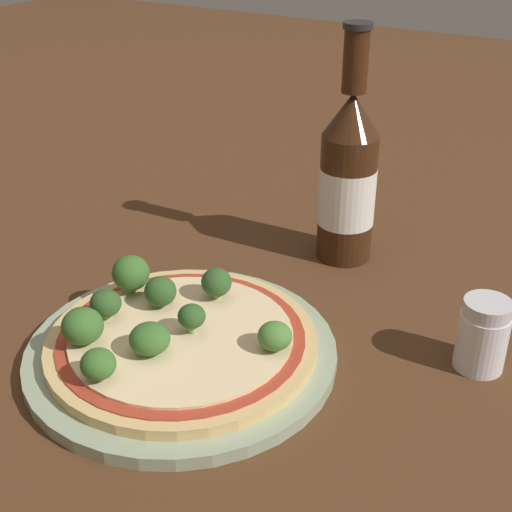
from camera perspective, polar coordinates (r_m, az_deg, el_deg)
ground_plane at (r=0.64m, az=-8.81°, el=-7.90°), size 3.00×3.00×0.00m
plate at (r=0.63m, az=-5.96°, el=-7.65°), size 0.27×0.27×0.01m
pizza at (r=0.63m, az=-5.95°, el=-6.71°), size 0.24×0.24×0.01m
broccoli_floret_0 at (r=0.57m, az=-12.51°, el=-8.46°), size 0.03×0.03×0.03m
broccoli_floret_1 at (r=0.68m, az=-9.98°, el=-1.36°), size 0.04×0.04×0.04m
broccoli_floret_2 at (r=0.66m, az=-3.19°, el=-2.13°), size 0.03×0.03×0.03m
broccoli_floret_3 at (r=0.59m, az=1.51°, el=-6.42°), size 0.03×0.03×0.02m
broccoli_floret_4 at (r=0.60m, az=-8.50°, el=-6.57°), size 0.03×0.03×0.03m
broccoli_floret_5 at (r=0.62m, az=-13.71°, el=-5.47°), size 0.04×0.04×0.03m
broccoli_floret_6 at (r=0.65m, az=-7.66°, el=-2.83°), size 0.03×0.03×0.03m
broccoli_floret_7 at (r=0.64m, az=-11.89°, el=-3.70°), size 0.03×0.03×0.03m
broccoli_floret_8 at (r=0.61m, az=-5.17°, el=-4.85°), size 0.02×0.02×0.03m
beer_bottle at (r=0.76m, az=7.37°, el=6.25°), size 0.06×0.06×0.25m
pepper_shaker at (r=0.64m, az=17.69°, el=-6.04°), size 0.04×0.04×0.07m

